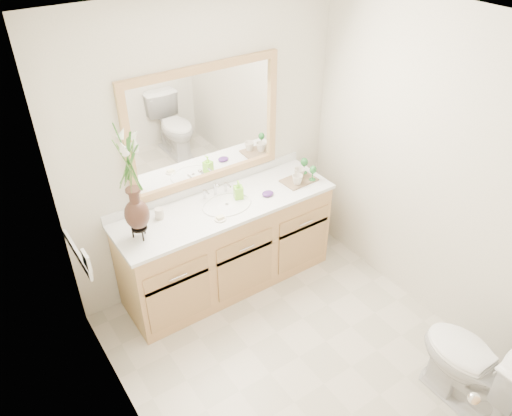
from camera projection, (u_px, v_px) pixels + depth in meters
floor at (299, 357)px, 3.77m from camera, size 2.60×2.60×0.00m
ceiling at (323, 32)px, 2.41m from camera, size 2.40×2.60×0.02m
wall_back at (205, 149)px, 3.98m from camera, size 2.40×0.02×2.40m
wall_front at (494, 377)px, 2.20m from camera, size 2.40×0.02×2.40m
wall_left at (125, 310)px, 2.53m from camera, size 0.02×2.60×2.40m
wall_right at (436, 175)px, 3.64m from camera, size 0.02×2.60×2.40m
vanity at (227, 246)px, 4.23m from camera, size 1.80×0.55×0.80m
counter at (226, 205)px, 4.00m from camera, size 1.84×0.57×0.03m
sink at (227, 210)px, 4.01m from camera, size 0.38×0.34×0.23m
mirror at (205, 126)px, 3.85m from camera, size 1.32×0.04×0.97m
switch_plate at (86, 261)px, 3.19m from camera, size 0.02×0.12×0.12m
toilet at (473, 366)px, 3.26m from camera, size 0.42×0.75×0.74m
flower_vase at (129, 168)px, 3.30m from camera, size 0.21×0.21×0.86m
tumbler at (159, 214)px, 3.80m from camera, size 0.07×0.07×0.09m
soap_dish at (220, 219)px, 3.81m from camera, size 0.09×0.09×0.03m
soap_bottle at (238, 190)px, 4.02m from camera, size 0.08×0.08×0.14m
purple_dish at (268, 194)px, 4.08m from camera, size 0.12×0.11×0.04m
tray at (299, 180)px, 4.28m from camera, size 0.30×0.21×0.01m
mug_left at (297, 179)px, 4.19m from camera, size 0.12×0.12×0.09m
mug_right at (299, 173)px, 4.27m from camera, size 0.12×0.11×0.10m
goblet_front at (313, 171)px, 4.22m from camera, size 0.06×0.06×0.13m
goblet_back at (304, 163)px, 4.31m from camera, size 0.07×0.07×0.15m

